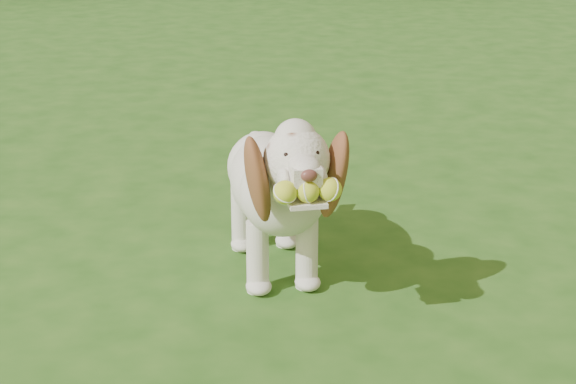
{
  "coord_description": "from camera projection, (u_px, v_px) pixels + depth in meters",
  "views": [
    {
      "loc": [
        -0.34,
        -3.39,
        1.53
      ],
      "look_at": [
        -0.49,
        -0.33,
        0.41
      ],
      "focal_mm": 60.0,
      "sensor_mm": 36.0,
      "label": 1
    }
  ],
  "objects": [
    {
      "name": "ground",
      "position": [
        418.0,
        266.0,
        3.69
      ],
      "size": [
        80.0,
        80.0,
        0.0
      ],
      "primitive_type": "plane",
      "color": "#204B15",
      "rests_on": "ground"
    },
    {
      "name": "dog",
      "position": [
        277.0,
        182.0,
        3.48
      ],
      "size": [
        0.53,
        1.08,
        0.71
      ],
      "rotation": [
        0.0,
        0.0,
        0.24
      ],
      "color": "silver",
      "rests_on": "ground"
    }
  ]
}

